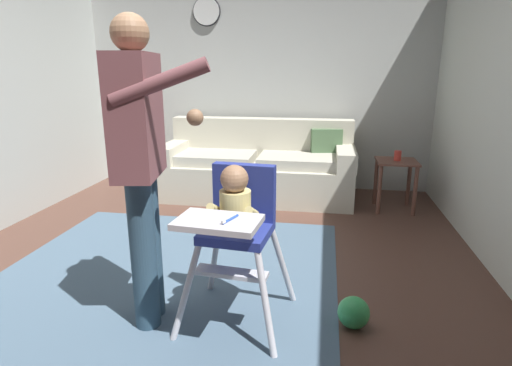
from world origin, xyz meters
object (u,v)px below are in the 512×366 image
couch (259,168)px  wall_clock (207,11)px  high_chair (237,216)px  side_table (396,174)px  sippy_cup (398,156)px  toy_ball (354,312)px  adult_standing (141,160)px

couch → wall_clock: (-0.69, 0.48, 1.73)m
high_chair → side_table: 2.51m
side_table → wall_clock: bearing=161.6°
couch → wall_clock: size_ratio=6.42×
high_chair → sippy_cup: 2.50m
high_chair → wall_clock: bearing=-156.3°
couch → wall_clock: 1.92m
side_table → sippy_cup: 0.19m
high_chair → toy_ball: high_chair is taller
wall_clock → side_table: bearing=-18.4°
adult_standing → toy_ball: size_ratio=9.28×
toy_ball → high_chair: bearing=-177.6°
high_chair → adult_standing: size_ratio=0.56×
adult_standing → side_table: adult_standing is taller
high_chair → adult_standing: adult_standing is taller
adult_standing → sippy_cup: size_ratio=16.78×
high_chair → adult_standing: (-0.49, -0.08, 0.31)m
adult_standing → wall_clock: wall_clock is taller
side_table → high_chair: bearing=-118.3°
high_chair → sippy_cup: size_ratio=9.34×
side_table → adult_standing: bearing=-126.4°
couch → high_chair: size_ratio=2.27×
high_chair → sippy_cup: high_chair is taller
couch → toy_ball: size_ratio=11.74×
couch → sippy_cup: (1.46, -0.24, 0.24)m
couch → side_table: size_ratio=4.08×
adult_standing → wall_clock: bearing=89.0°
toy_ball → sippy_cup: 2.28m
side_table → sippy_cup: sippy_cup is taller
adult_standing → sippy_cup: bearing=43.7°
adult_standing → sippy_cup: adult_standing is taller
couch → adult_standing: bearing=-5.1°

